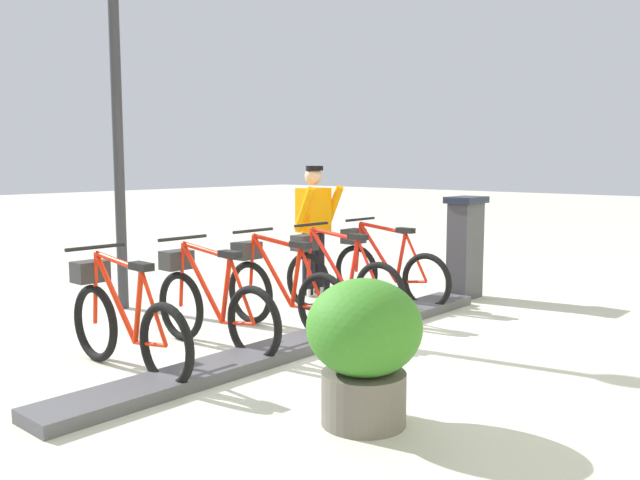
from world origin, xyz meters
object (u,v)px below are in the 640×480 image
bike_docked_4 (123,321)px  bike_docked_0 (385,268)px  bike_docked_3 (210,303)px  worker_near_rack (314,225)px  bike_docked_1 (337,278)px  payment_kiosk (465,246)px  planter_bush (364,344)px  bike_docked_2 (280,289)px  lamp_post (115,68)px

bike_docked_4 → bike_docked_0: bearing=-90.0°
bike_docked_3 → worker_near_rack: (0.97, -2.50, 0.48)m
bike_docked_0 → bike_docked_1: 0.90m
bike_docked_3 → worker_near_rack: bearing=-68.8°
payment_kiosk → bike_docked_0: payment_kiosk is taller
bike_docked_1 → worker_near_rack: (0.97, -0.69, 0.48)m
bike_docked_3 → planter_bush: bike_docked_3 is taller
bike_docked_4 → planter_bush: size_ratio=1.77×
bike_docked_1 → bike_docked_2: same height
worker_near_rack → bike_docked_1: bearing=144.5°
payment_kiosk → worker_near_rack: 1.92m
bike_docked_2 → bike_docked_4: bearing=90.0°
bike_docked_1 → bike_docked_2: 0.90m
bike_docked_0 → lamp_post: 3.90m
bike_docked_3 → bike_docked_4: (0.00, 0.90, 0.00)m
bike_docked_1 → planter_bush: (-2.14, 2.27, 0.11)m
bike_docked_1 → planter_bush: bearing=133.4°
payment_kiosk → bike_docked_3: bearing=81.0°
lamp_post → planter_bush: bearing=168.2°
payment_kiosk → bike_docked_0: bearing=57.8°
bike_docked_1 → bike_docked_3: 1.81m
bike_docked_4 → bike_docked_3: bearing=-90.0°
payment_kiosk → bike_docked_2: (0.57, 2.71, -0.24)m
worker_near_rack → bike_docked_0: bearing=-167.7°
bike_docked_3 → payment_kiosk: bearing=-99.0°
bike_docked_0 → bike_docked_4: size_ratio=1.00×
bike_docked_2 → planter_bush: bearing=147.5°
bike_docked_0 → worker_near_rack: 1.10m
bike_docked_0 → lamp_post: size_ratio=0.40×
bike_docked_1 → worker_near_rack: worker_near_rack is taller
bike_docked_1 → bike_docked_4: bearing=90.0°
bike_docked_2 → worker_near_rack: size_ratio=1.04×
bike_docked_0 → bike_docked_2: (0.00, 1.81, 0.00)m
payment_kiosk → bike_docked_0: (0.57, 0.91, -0.24)m
bike_docked_2 → planter_bush: (-2.14, 1.36, 0.11)m
bike_docked_0 → lamp_post: bearing=46.9°
bike_docked_1 → lamp_post: lamp_post is taller
payment_kiosk → lamp_post: lamp_post is taller
payment_kiosk → bike_docked_3: payment_kiosk is taller
bike_docked_2 → bike_docked_4: (0.00, 1.81, 0.00)m
bike_docked_2 → lamp_post: lamp_post is taller
payment_kiosk → worker_near_rack: worker_near_rack is taller
bike_docked_2 → lamp_post: (2.13, 0.47, 2.34)m
bike_docked_0 → planter_bush: bearing=124.0°
bike_docked_1 → bike_docked_4: (0.00, 2.71, 0.00)m
bike_docked_0 → bike_docked_3: size_ratio=1.00×
payment_kiosk → bike_docked_2: size_ratio=0.74×
bike_docked_3 → bike_docked_4: size_ratio=1.00×
bike_docked_2 → bike_docked_3: same height
lamp_post → planter_bush: (-4.27, 0.89, -2.23)m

